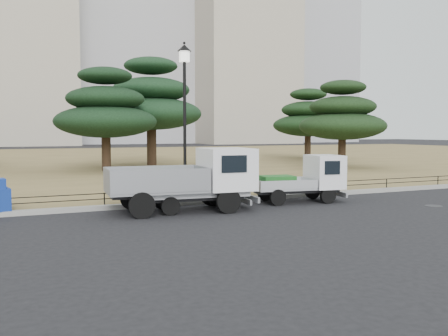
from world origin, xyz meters
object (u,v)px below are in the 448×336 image
truck_kei_rear (304,179)px  street_lamp (185,95)px  truck_large (190,177)px  truck_kei_front (204,184)px

truck_kei_rear → street_lamp: street_lamp is taller
truck_large → street_lamp: (0.43, 1.67, 2.71)m
truck_kei_front → truck_large: bearing=-174.2°
truck_large → truck_kei_front: bearing=5.3°
truck_kei_rear → truck_large: bearing=-167.7°
truck_large → truck_kei_rear: (4.54, 0.28, -0.27)m
street_lamp → truck_large: bearing=-104.6°
truck_kei_front → truck_kei_rear: (4.04, 0.27, -0.01)m
truck_large → truck_kei_front: size_ratio=1.41×
truck_large → truck_kei_front: 0.57m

